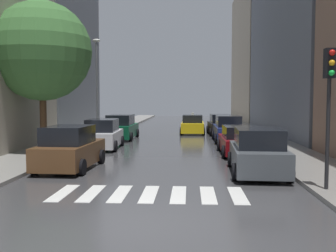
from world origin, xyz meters
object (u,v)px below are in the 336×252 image
at_px(parked_car_right_nearest, 258,153).
at_px(traffic_light_right_corner, 329,87).
at_px(taxi_midroad, 193,125).
at_px(parked_car_right_fourth, 220,125).
at_px(parked_car_left_nearest, 70,149).
at_px(street_tree_left, 42,51).
at_px(parked_car_right_second, 239,141).
at_px(parked_car_left_third, 121,128).
at_px(lamp_post_left, 97,81).
at_px(parked_car_right_third, 228,130).
at_px(parked_car_left_second, 103,135).

distance_m(parked_car_right_nearest, traffic_light_right_corner, 4.31).
bearing_deg(taxi_midroad, parked_car_right_fourth, -108.88).
distance_m(parked_car_left_nearest, street_tree_left, 7.09).
bearing_deg(parked_car_right_second, parked_car_left_third, 45.00).
distance_m(traffic_light_right_corner, lamp_post_left, 19.42).
xyz_separation_m(parked_car_right_fourth, traffic_light_right_corner, (1.69, -20.15, 2.49)).
height_order(parked_car_right_third, traffic_light_right_corner, traffic_light_right_corner).
bearing_deg(taxi_midroad, parked_car_right_third, -158.26).
xyz_separation_m(parked_car_left_nearest, taxi_midroad, (5.26, 17.16, -0.08)).
height_order(parked_car_left_third, lamp_post_left, lamp_post_left).
height_order(taxi_midroad, lamp_post_left, lamp_post_left).
bearing_deg(parked_car_right_fourth, taxi_midroad, 67.86).
height_order(parked_car_left_nearest, street_tree_left, street_tree_left).
bearing_deg(parked_car_left_second, taxi_midroad, -28.95).
height_order(parked_car_left_third, traffic_light_right_corner, traffic_light_right_corner).
xyz_separation_m(parked_car_left_third, taxi_midroad, (5.29, 4.92, -0.08)).
xyz_separation_m(parked_car_left_second, street_tree_left, (-2.76, -2.09, 4.65)).
bearing_deg(parked_car_left_nearest, parked_car_right_fourth, -22.43).
xyz_separation_m(parked_car_right_third, parked_car_right_fourth, (-0.10, 5.47, -0.05)).
xyz_separation_m(parked_car_left_nearest, lamp_post_left, (-1.77, 12.16, 3.42)).
bearing_deg(parked_car_right_second, parked_car_left_second, 75.56).
height_order(parked_car_right_second, taxi_midroad, taxi_midroad).
xyz_separation_m(parked_car_left_second, lamp_post_left, (-1.66, 5.53, 3.45)).
bearing_deg(street_tree_left, lamp_post_left, 81.77).
height_order(parked_car_left_nearest, parked_car_right_third, parked_car_right_third).
xyz_separation_m(parked_car_right_third, lamp_post_left, (-9.41, 1.29, 3.42)).
bearing_deg(taxi_midroad, parked_car_right_second, -168.17).
height_order(parked_car_right_nearest, traffic_light_right_corner, traffic_light_right_corner).
relative_size(parked_car_left_second, parked_car_right_fourth, 0.96).
xyz_separation_m(parked_car_left_third, lamp_post_left, (-1.74, -0.08, 3.42)).
relative_size(street_tree_left, traffic_light_right_corner, 1.85).
height_order(parked_car_left_second, parked_car_right_nearest, parked_car_right_nearest).
distance_m(parked_car_right_third, traffic_light_right_corner, 14.96).
height_order(parked_car_left_second, traffic_light_right_corner, traffic_light_right_corner).
relative_size(parked_car_left_nearest, parked_car_right_fourth, 0.98).
relative_size(parked_car_left_third, parked_car_right_third, 1.01).
relative_size(parked_car_right_fourth, taxi_midroad, 0.96).
relative_size(parked_car_right_second, lamp_post_left, 0.63).
xyz_separation_m(parked_car_left_third, parked_car_right_third, (7.67, -1.38, 0.00)).
bearing_deg(parked_car_right_third, parked_car_right_fourth, 0.96).
bearing_deg(parked_car_right_second, parked_car_right_fourth, 0.03).
bearing_deg(lamp_post_left, parked_car_right_second, -38.41).
bearing_deg(parked_car_right_fourth, traffic_light_right_corner, -177.44).
distance_m(parked_car_left_third, parked_car_right_second, 10.76).
xyz_separation_m(parked_car_left_second, parked_car_right_second, (7.75, -1.93, -0.10)).
bearing_deg(street_tree_left, parked_car_left_second, 37.09).
xyz_separation_m(parked_car_left_second, parked_car_right_nearest, (7.79, -7.26, 0.02)).
height_order(parked_car_left_second, taxi_midroad, taxi_midroad).
relative_size(parked_car_left_third, parked_car_right_fourth, 1.06).
distance_m(parked_car_right_fourth, traffic_light_right_corner, 20.37).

